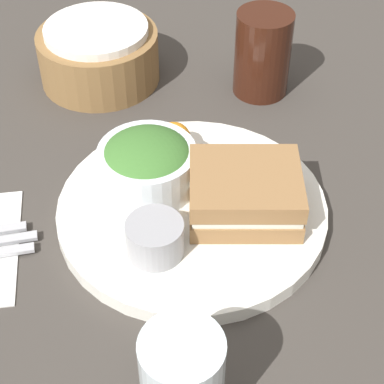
{
  "coord_description": "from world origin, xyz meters",
  "views": [
    {
      "loc": [
        -0.08,
        -0.53,
        0.56
      ],
      "look_at": [
        0.0,
        0.0,
        0.04
      ],
      "focal_mm": 60.0,
      "sensor_mm": 36.0,
      "label": 1
    }
  ],
  "objects_px": {
    "sandwich": "(245,193)",
    "dressing_cup": "(155,238)",
    "water_glass": "(182,381)",
    "bread_basket": "(99,54)",
    "salad_bowl": "(147,163)",
    "drink_glass": "(263,54)",
    "plate": "(192,210)"
  },
  "relations": [
    {
      "from": "sandwich",
      "to": "water_glass",
      "type": "distance_m",
      "value": 0.25
    },
    {
      "from": "dressing_cup",
      "to": "bread_basket",
      "type": "bearing_deg",
      "value": 97.0
    },
    {
      "from": "water_glass",
      "to": "bread_basket",
      "type": "bearing_deg",
      "value": 95.33
    },
    {
      "from": "bread_basket",
      "to": "water_glass",
      "type": "bearing_deg",
      "value": -84.67
    },
    {
      "from": "salad_bowl",
      "to": "bread_basket",
      "type": "relative_size",
      "value": 0.66
    },
    {
      "from": "drink_glass",
      "to": "salad_bowl",
      "type": "bearing_deg",
      "value": -132.32
    },
    {
      "from": "dressing_cup",
      "to": "bread_basket",
      "type": "xyz_separation_m",
      "value": [
        -0.05,
        0.38,
        0.0
      ]
    },
    {
      "from": "salad_bowl",
      "to": "drink_glass",
      "type": "relative_size",
      "value": 0.95
    },
    {
      "from": "plate",
      "to": "salad_bowl",
      "type": "relative_size",
      "value": 2.71
    },
    {
      "from": "salad_bowl",
      "to": "drink_glass",
      "type": "xyz_separation_m",
      "value": [
        0.19,
        0.2,
        0.01
      ]
    },
    {
      "from": "plate",
      "to": "sandwich",
      "type": "relative_size",
      "value": 2.27
    },
    {
      "from": "plate",
      "to": "dressing_cup",
      "type": "xyz_separation_m",
      "value": [
        -0.05,
        -0.07,
        0.03
      ]
    },
    {
      "from": "salad_bowl",
      "to": "drink_glass",
      "type": "bearing_deg",
      "value": 47.68
    },
    {
      "from": "plate",
      "to": "bread_basket",
      "type": "height_order",
      "value": "bread_basket"
    },
    {
      "from": "sandwich",
      "to": "salad_bowl",
      "type": "xyz_separation_m",
      "value": [
        -0.11,
        0.06,
        0.01
      ]
    },
    {
      "from": "dressing_cup",
      "to": "drink_glass",
      "type": "bearing_deg",
      "value": 59.02
    },
    {
      "from": "plate",
      "to": "drink_glass",
      "type": "bearing_deg",
      "value": 60.8
    },
    {
      "from": "salad_bowl",
      "to": "dressing_cup",
      "type": "relative_size",
      "value": 1.85
    },
    {
      "from": "sandwich",
      "to": "drink_glass",
      "type": "bearing_deg",
      "value": 73.36
    },
    {
      "from": "dressing_cup",
      "to": "bread_basket",
      "type": "distance_m",
      "value": 0.38
    },
    {
      "from": "drink_glass",
      "to": "water_glass",
      "type": "xyz_separation_m",
      "value": [
        -0.18,
        -0.5,
        -0.01
      ]
    },
    {
      "from": "dressing_cup",
      "to": "water_glass",
      "type": "bearing_deg",
      "value": -88.13
    },
    {
      "from": "salad_bowl",
      "to": "drink_glass",
      "type": "distance_m",
      "value": 0.28
    },
    {
      "from": "bread_basket",
      "to": "water_glass",
      "type": "relative_size",
      "value": 1.58
    },
    {
      "from": "salad_bowl",
      "to": "bread_basket",
      "type": "height_order",
      "value": "bread_basket"
    },
    {
      "from": "drink_glass",
      "to": "water_glass",
      "type": "height_order",
      "value": "drink_glass"
    },
    {
      "from": "plate",
      "to": "salad_bowl",
      "type": "bearing_deg",
      "value": 138.07
    },
    {
      "from": "sandwich",
      "to": "dressing_cup",
      "type": "xyz_separation_m",
      "value": [
        -0.11,
        -0.05,
        -0.01
      ]
    },
    {
      "from": "salad_bowl",
      "to": "drink_glass",
      "type": "height_order",
      "value": "drink_glass"
    },
    {
      "from": "plate",
      "to": "drink_glass",
      "type": "relative_size",
      "value": 2.57
    },
    {
      "from": "sandwich",
      "to": "dressing_cup",
      "type": "relative_size",
      "value": 2.21
    },
    {
      "from": "salad_bowl",
      "to": "dressing_cup",
      "type": "bearing_deg",
      "value": -91.28
    }
  ]
}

